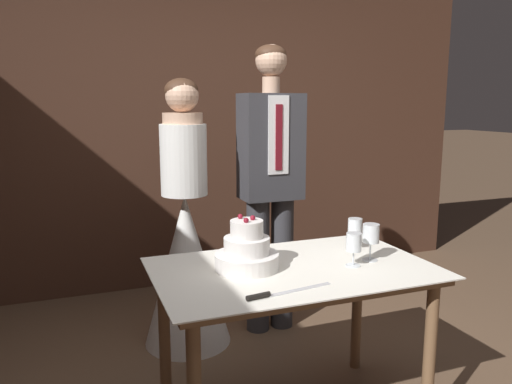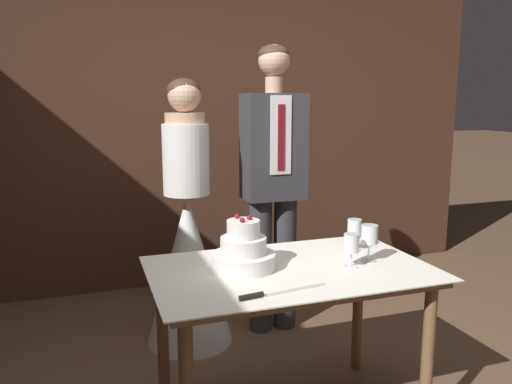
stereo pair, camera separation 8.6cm
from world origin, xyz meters
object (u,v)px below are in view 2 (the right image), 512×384
wine_glass_middle (351,245)px  wine_glass_near (355,229)px  wine_glass_far (369,235)px  cake_knife (267,294)px  tiered_cake (243,251)px  bride (188,250)px  groom (273,179)px  cake_table (290,287)px

wine_glass_middle → wine_glass_near: bearing=57.0°
wine_glass_near → wine_glass_far: 0.19m
cake_knife → wine_glass_near: size_ratio=2.43×
tiered_cake → bride: bride is taller
cake_knife → wine_glass_far: bearing=14.2°
tiered_cake → wine_glass_far: bearing=-8.8°
cake_knife → groom: bearing=60.1°
tiered_cake → wine_glass_middle: size_ratio=1.87×
bride → groom: 0.70m
wine_glass_far → bride: bride is taller
bride → wine_glass_middle: bearing=-62.1°
tiered_cake → bride: bearing=94.9°
cake_knife → wine_glass_near: wine_glass_near is taller
wine_glass_far → bride: size_ratio=0.11×
wine_glass_middle → bride: bride is taller
cake_table → bride: (-0.28, 0.96, -0.07)m
wine_glass_middle → cake_table: bearing=163.2°
cake_knife → wine_glass_middle: wine_glass_middle is taller
wine_glass_middle → groom: groom is taller
cake_table → bride: bearing=106.5°
cake_table → cake_knife: size_ratio=3.25×
bride → groom: size_ratio=0.89×
wine_glass_far → groom: (-0.10, 0.99, 0.13)m
groom → wine_glass_near: bearing=-80.6°
cake_knife → wine_glass_middle: bearing=14.7°
cake_knife → tiered_cake: bearing=80.3°
wine_glass_near → wine_glass_far: bearing=-98.8°
bride → wine_glass_far: bearing=-56.0°
cake_knife → wine_glass_near: 0.77m
cake_table → wine_glass_near: wine_glass_near is taller
cake_table → wine_glass_middle: bearing=-16.8°
cake_knife → cake_table: bearing=44.5°
wine_glass_middle → wine_glass_far: size_ratio=0.88×
bride → groom: bearing=-0.1°
cake_table → wine_glass_near: bearing=19.7°
wine_glass_middle → bride: size_ratio=0.09×
cake_table → wine_glass_near: size_ratio=7.88×
wine_glass_near → wine_glass_middle: bearing=-123.0°
bride → groom: (0.57, -0.00, 0.42)m
wine_glass_near → groom: (-0.13, 0.81, 0.15)m
wine_glass_near → groom: size_ratio=0.09×
cake_knife → bride: bride is taller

